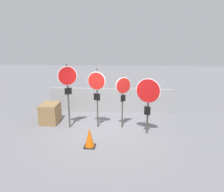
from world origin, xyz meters
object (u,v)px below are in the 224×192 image
at_px(stop_sign_0, 68,83).
at_px(stop_sign_3, 148,95).
at_px(stop_sign_2, 123,90).
at_px(stop_sign_1, 97,86).
at_px(storage_crate, 50,113).
at_px(traffic_cone_0, 90,137).

distance_m(stop_sign_0, stop_sign_3, 3.12).
bearing_deg(stop_sign_2, stop_sign_1, 151.82).
relative_size(stop_sign_2, stop_sign_3, 0.99).
bearing_deg(storage_crate, traffic_cone_0, -45.34).
relative_size(stop_sign_1, storage_crate, 2.66).
distance_m(stop_sign_2, traffic_cone_0, 2.34).
bearing_deg(stop_sign_0, stop_sign_1, -20.85).
xyz_separation_m(traffic_cone_0, storage_crate, (-2.03, 2.06, 0.08)).
distance_m(stop_sign_1, traffic_cone_0, 2.16).
height_order(stop_sign_2, storage_crate, stop_sign_2).
bearing_deg(traffic_cone_0, stop_sign_1, 87.90).
relative_size(stop_sign_1, traffic_cone_0, 3.59).
relative_size(stop_sign_1, stop_sign_3, 1.14).
distance_m(stop_sign_3, storage_crate, 4.29).
bearing_deg(storage_crate, stop_sign_3, -12.45).
xyz_separation_m(stop_sign_1, storage_crate, (-2.09, 0.42, -1.33)).
xyz_separation_m(stop_sign_0, stop_sign_3, (3.07, -0.38, -0.35)).
relative_size(stop_sign_0, stop_sign_3, 1.20).
bearing_deg(stop_sign_3, stop_sign_1, -173.12).
xyz_separation_m(stop_sign_0, storage_crate, (-0.97, 0.51, -1.45)).
distance_m(stop_sign_1, stop_sign_3, 2.02).
bearing_deg(stop_sign_2, storage_crate, 143.55).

